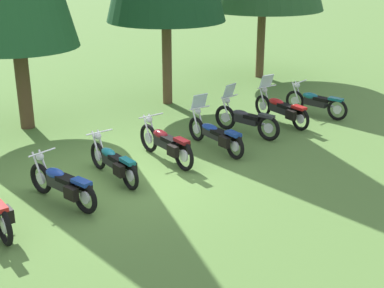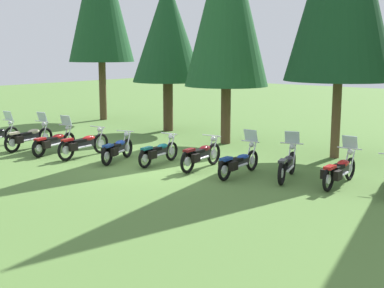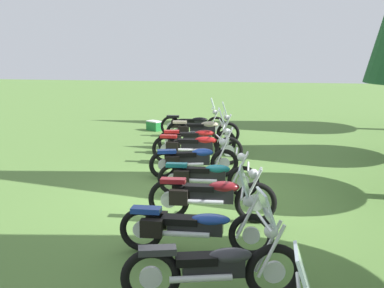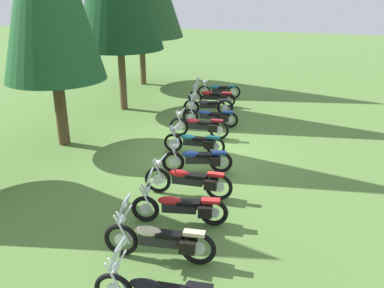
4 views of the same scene
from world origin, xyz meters
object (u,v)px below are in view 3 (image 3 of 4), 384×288
(motorcycle_6, at_px, (210,196))
(picnic_cooler, at_px, (155,126))
(motorcycle_5, at_px, (206,176))
(motorcycle_8, at_px, (216,267))
(motorcycle_3, at_px, (195,146))
(motorcycle_1, at_px, (202,130))
(motorcycle_0, at_px, (192,123))
(motorcycle_4, at_px, (193,160))
(motorcycle_7, at_px, (193,225))
(motorcycle_2, at_px, (196,138))

(motorcycle_6, height_order, picnic_cooler, motorcycle_6)
(motorcycle_5, distance_m, motorcycle_8, 4.48)
(motorcycle_3, distance_m, motorcycle_6, 4.59)
(motorcycle_5, bearing_deg, motorcycle_1, 95.97)
(motorcycle_0, height_order, motorcycle_6, motorcycle_0)
(motorcycle_4, xyz_separation_m, motorcycle_6, (2.94, 0.91, 0.03))
(motorcycle_4, distance_m, motorcycle_7, 4.50)
(motorcycle_5, relative_size, picnic_cooler, 3.00)
(picnic_cooler, bearing_deg, motorcycle_7, 18.58)
(motorcycle_6, bearing_deg, motorcycle_3, 99.34)
(motorcycle_0, height_order, motorcycle_5, motorcycle_0)
(motorcycle_1, bearing_deg, motorcycle_6, -86.43)
(motorcycle_1, relative_size, motorcycle_3, 0.97)
(motorcycle_1, bearing_deg, motorcycle_0, 104.91)
(motorcycle_4, bearing_deg, motorcycle_2, 81.02)
(motorcycle_1, height_order, motorcycle_6, motorcycle_1)
(motorcycle_5, relative_size, motorcycle_6, 0.93)
(motorcycle_0, height_order, picnic_cooler, motorcycle_0)
(motorcycle_2, relative_size, motorcycle_4, 1.11)
(motorcycle_0, bearing_deg, motorcycle_1, -73.88)
(motorcycle_4, distance_m, picnic_cooler, 7.42)
(motorcycle_0, xyz_separation_m, motorcycle_7, (10.16, 2.08, -0.03))
(motorcycle_4, height_order, motorcycle_6, motorcycle_6)
(motorcycle_2, distance_m, motorcycle_6, 5.98)
(motorcycle_5, bearing_deg, motorcycle_0, 98.41)
(motorcycle_2, bearing_deg, picnic_cooler, 108.53)
(motorcycle_1, height_order, motorcycle_7, motorcycle_1)
(motorcycle_3, distance_m, picnic_cooler, 5.96)
(motorcycle_1, relative_size, motorcycle_6, 1.05)
(motorcycle_5, bearing_deg, motorcycle_6, -82.63)
(motorcycle_5, distance_m, picnic_cooler, 8.93)
(motorcycle_6, bearing_deg, motorcycle_4, 102.18)
(motorcycle_1, height_order, motorcycle_8, motorcycle_1)
(motorcycle_2, relative_size, motorcycle_3, 0.94)
(motorcycle_0, distance_m, motorcycle_5, 7.36)
(motorcycle_3, distance_m, motorcycle_7, 6.03)
(motorcycle_0, bearing_deg, motorcycle_6, -83.26)
(motorcycle_1, distance_m, motorcycle_8, 10.31)
(motorcycle_0, xyz_separation_m, motorcycle_1, (1.43, 0.60, 0.02))
(motorcycle_3, distance_m, motorcycle_5, 3.01)
(motorcycle_2, height_order, motorcycle_4, motorcycle_2)
(motorcycle_5, height_order, motorcycle_6, motorcycle_6)
(motorcycle_0, bearing_deg, motorcycle_8, -83.86)
(motorcycle_4, xyz_separation_m, motorcycle_8, (5.78, 1.46, 0.01))
(motorcycle_3, relative_size, motorcycle_4, 1.19)
(picnic_cooler, bearing_deg, motorcycle_0, 57.53)
(motorcycle_4, height_order, picnic_cooler, motorcycle_4)
(motorcycle_3, height_order, motorcycle_7, motorcycle_7)
(motorcycle_4, height_order, motorcycle_5, motorcycle_4)
(motorcycle_1, relative_size, motorcycle_5, 1.12)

